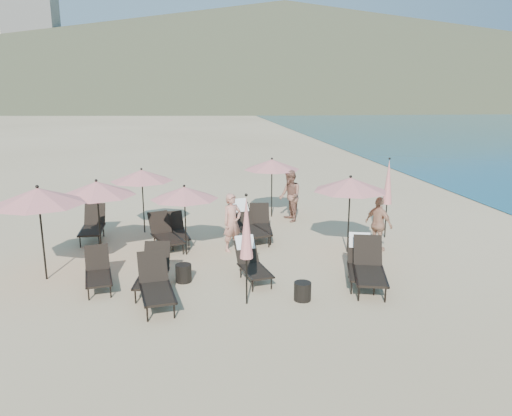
{
  "coord_description": "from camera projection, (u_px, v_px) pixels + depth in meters",
  "views": [
    {
      "loc": [
        -1.93,
        -10.91,
        4.63
      ],
      "look_at": [
        0.14,
        3.5,
        1.1
      ],
      "focal_mm": 35.0,
      "sensor_mm": 36.0,
      "label": 1
    }
  ],
  "objects": [
    {
      "name": "lounger_10",
      "position": [
        260.0,
        224.0,
        15.69
      ],
      "size": [
        0.79,
        1.73,
        0.97
      ],
      "rotation": [
        0.0,
        0.0,
        -0.1
      ],
      "color": "black",
      "rests_on": "ground"
    },
    {
      "name": "hotel_skyline",
      "position": [
        0.0,
        48.0,
        254.14
      ],
      "size": [
        109.0,
        82.0,
        55.0
      ],
      "color": "beige",
      "rests_on": "ground"
    },
    {
      "name": "lounger_1",
      "position": [
        156.0,
        284.0,
        10.84
      ],
      "size": [
        0.93,
        1.82,
        1.0
      ],
      "rotation": [
        0.0,
        0.0,
        0.16
      ],
      "color": "black",
      "rests_on": "ground"
    },
    {
      "name": "umbrella_closed_0",
      "position": [
        246.0,
        228.0,
        10.56
      ],
      "size": [
        0.29,
        0.29,
        2.48
      ],
      "color": "black",
      "rests_on": "ground"
    },
    {
      "name": "umbrella_closed_1",
      "position": [
        388.0,
        182.0,
        15.39
      ],
      "size": [
        0.3,
        0.3,
        2.55
      ],
      "color": "black",
      "rests_on": "ground"
    },
    {
      "name": "umbrella_open_2",
      "position": [
        350.0,
        184.0,
        13.93
      ],
      "size": [
        2.09,
        2.09,
        2.25
      ],
      "color": "black",
      "rests_on": "ground"
    },
    {
      "name": "side_table_1",
      "position": [
        303.0,
        291.0,
        11.11
      ],
      "size": [
        0.39,
        0.39,
        0.42
      ],
      "primitive_type": "cylinder",
      "color": "black",
      "rests_on": "ground"
    },
    {
      "name": "lounger_9",
      "position": [
        247.0,
        223.0,
        15.42
      ],
      "size": [
        1.19,
        1.99,
        1.17
      ],
      "rotation": [
        0.0,
        0.0,
        0.3
      ],
      "color": "black",
      "rests_on": "ground"
    },
    {
      "name": "lounger_4",
      "position": [
        361.0,
        261.0,
        12.15
      ],
      "size": [
        1.03,
        1.78,
        1.05
      ],
      "rotation": [
        0.0,
        0.0,
        -0.27
      ],
      "color": "black",
      "rests_on": "ground"
    },
    {
      "name": "lounger_0",
      "position": [
        98.0,
        271.0,
        11.77
      ],
      "size": [
        0.84,
        1.59,
        0.87
      ],
      "rotation": [
        0.0,
        0.0,
        0.18
      ],
      "color": "black",
      "rests_on": "ground"
    },
    {
      "name": "umbrella_open_1",
      "position": [
        184.0,
        193.0,
        13.75
      ],
      "size": [
        1.89,
        1.89,
        2.03
      ],
      "color": "black",
      "rests_on": "ground"
    },
    {
      "name": "umbrella_open_3",
      "position": [
        142.0,
        175.0,
        15.91
      ],
      "size": [
        1.99,
        1.99,
        2.14
      ],
      "color": "black",
      "rests_on": "ground"
    },
    {
      "name": "lounger_3",
      "position": [
        251.0,
        261.0,
        12.29
      ],
      "size": [
        0.83,
        1.61,
        0.96
      ],
      "rotation": [
        0.0,
        0.0,
        0.19
      ],
      "color": "black",
      "rests_on": "ground"
    },
    {
      "name": "lounger_8",
      "position": [
        177.0,
        230.0,
        15.14
      ],
      "size": [
        0.82,
        1.58,
        0.86
      ],
      "rotation": [
        0.0,
        0.0,
        0.18
      ],
      "color": "black",
      "rests_on": "ground"
    },
    {
      "name": "lounger_7",
      "position": [
        165.0,
        233.0,
        14.65
      ],
      "size": [
        1.16,
        1.8,
        0.97
      ],
      "rotation": [
        0.0,
        0.0,
        0.34
      ],
      "color": "black",
      "rests_on": "ground"
    },
    {
      "name": "beachgoer_a",
      "position": [
        232.0,
        222.0,
        14.35
      ],
      "size": [
        0.74,
        0.66,
        1.69
      ],
      "primitive_type": "imported",
      "rotation": [
        0.0,
        0.0,
        0.53
      ],
      "color": "tan",
      "rests_on": "ground"
    },
    {
      "name": "lounger_6",
      "position": [
        93.0,
        225.0,
        15.51
      ],
      "size": [
        0.7,
        1.73,
        0.99
      ],
      "rotation": [
        0.0,
        0.0,
        0.02
      ],
      "color": "black",
      "rests_on": "ground"
    },
    {
      "name": "ground",
      "position": [
        271.0,
        287.0,
        11.85
      ],
      "size": [
        800.0,
        800.0,
        0.0
      ],
      "primitive_type": "plane",
      "color": "#D6BA8C",
      "rests_on": "ground"
    },
    {
      "name": "umbrella_open_4",
      "position": [
        272.0,
        165.0,
        17.9
      ],
      "size": [
        2.03,
        2.03,
        2.18
      ],
      "color": "black",
      "rests_on": "ground"
    },
    {
      "name": "umbrella_open_0",
      "position": [
        38.0,
        196.0,
        11.87
      ],
      "size": [
        2.21,
        2.21,
        2.38
      ],
      "color": "black",
      "rests_on": "ground"
    },
    {
      "name": "lounger_2",
      "position": [
        153.0,
        271.0,
        11.64
      ],
      "size": [
        0.84,
        1.75,
        0.97
      ],
      "rotation": [
        0.0,
        0.0,
        -0.12
      ],
      "color": "black",
      "rests_on": "ground"
    },
    {
      "name": "lounger_5",
      "position": [
        369.0,
        267.0,
        11.78
      ],
      "size": [
        1.17,
        1.96,
        1.06
      ],
      "rotation": [
        0.0,
        0.0,
        -0.27
      ],
      "color": "black",
      "rests_on": "ground"
    },
    {
      "name": "umbrella_open_5",
      "position": [
        97.0,
        189.0,
        13.4
      ],
      "size": [
        2.08,
        2.08,
        2.24
      ],
      "color": "black",
      "rests_on": "ground"
    },
    {
      "name": "volcanic_headland",
      "position": [
        302.0,
        51.0,
        306.56
      ],
      "size": [
        690.0,
        690.0,
        55.0
      ],
      "color": "brown",
      "rests_on": "ground"
    },
    {
      "name": "beachgoer_b",
      "position": [
        290.0,
        196.0,
        17.54
      ],
      "size": [
        0.77,
        0.95,
        1.82
      ],
      "primitive_type": "imported",
      "rotation": [
        0.0,
        0.0,
        -1.47
      ],
      "color": "#915E4B",
      "rests_on": "ground"
    },
    {
      "name": "beachgoer_c",
      "position": [
        379.0,
        224.0,
        14.34
      ],
      "size": [
        0.79,
        1.01,
        1.59
      ],
      "primitive_type": "imported",
      "rotation": [
        0.0,
        0.0,
        2.08
      ],
      "color": "tan",
      "rests_on": "ground"
    },
    {
      "name": "side_table_0",
      "position": [
        184.0,
        273.0,
        12.16
      ],
      "size": [
        0.39,
        0.39,
        0.44
      ],
      "primitive_type": "cylinder",
      "color": "black",
      "rests_on": "ground"
    }
  ]
}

